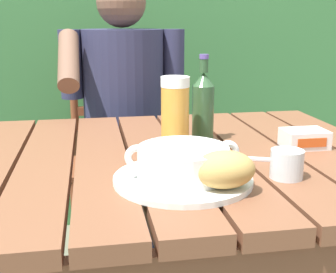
# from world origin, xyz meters

# --- Properties ---
(dining_table) EXTENTS (1.18, 0.89, 0.75)m
(dining_table) POSITION_xyz_m (0.00, 0.00, 0.65)
(dining_table) COLOR brown
(dining_table) RESTS_ON ground_plane
(hedge_backdrop) EXTENTS (3.04, 0.92, 2.22)m
(hedge_backdrop) POSITION_xyz_m (-0.05, 1.55, 1.05)
(hedge_backdrop) COLOR #39713C
(hedge_backdrop) RESTS_ON ground_plane
(chair_near_diner) EXTENTS (0.45, 0.46, 1.01)m
(chair_near_diner) POSITION_xyz_m (-0.02, 0.88, 0.49)
(chair_near_diner) COLOR brown
(chair_near_diner) RESTS_ON ground_plane
(person_eating) EXTENTS (0.48, 0.47, 1.24)m
(person_eating) POSITION_xyz_m (-0.02, 0.68, 0.73)
(person_eating) COLOR #2D2F4D
(person_eating) RESTS_ON ground_plane
(serving_plate) EXTENTS (0.28, 0.28, 0.01)m
(serving_plate) POSITION_xyz_m (0.03, -0.20, 0.75)
(serving_plate) COLOR white
(serving_plate) RESTS_ON dining_table
(soup_bowl) EXTENTS (0.24, 0.19, 0.07)m
(soup_bowl) POSITION_xyz_m (0.03, -0.20, 0.79)
(soup_bowl) COLOR white
(soup_bowl) RESTS_ON serving_plate
(bread_roll) EXTENTS (0.12, 0.09, 0.07)m
(bread_roll) POSITION_xyz_m (0.09, -0.28, 0.80)
(bread_roll) COLOR tan
(bread_roll) RESTS_ON serving_plate
(beer_glass) EXTENTS (0.07, 0.07, 0.19)m
(beer_glass) POSITION_xyz_m (0.05, 0.03, 0.84)
(beer_glass) COLOR gold
(beer_glass) RESTS_ON dining_table
(beer_bottle) EXTENTS (0.06, 0.06, 0.23)m
(beer_bottle) POSITION_xyz_m (0.14, 0.10, 0.85)
(beer_bottle) COLOR #2E502E
(beer_bottle) RESTS_ON dining_table
(water_glass_small) EXTENTS (0.07, 0.07, 0.06)m
(water_glass_small) POSITION_xyz_m (0.24, -0.22, 0.78)
(water_glass_small) COLOR silver
(water_glass_small) RESTS_ON dining_table
(butter_tub) EXTENTS (0.11, 0.08, 0.05)m
(butter_tub) POSITION_xyz_m (0.39, -0.01, 0.77)
(butter_tub) COLOR white
(butter_tub) RESTS_ON dining_table
(table_knife) EXTENTS (0.14, 0.07, 0.01)m
(table_knife) POSITION_xyz_m (0.19, -0.08, 0.75)
(table_knife) COLOR silver
(table_knife) RESTS_ON dining_table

